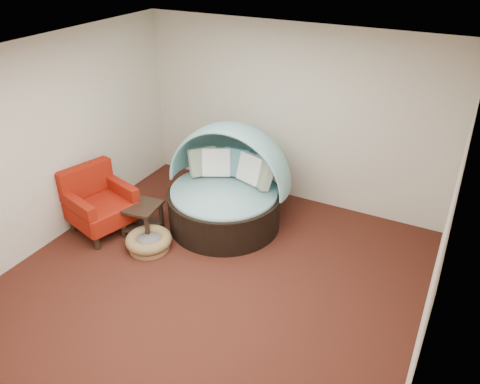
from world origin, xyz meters
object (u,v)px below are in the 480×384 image
at_px(red_armchair, 99,203).
at_px(canopy_daybed, 227,180).
at_px(pet_basket, 149,241).
at_px(side_table, 142,215).

bearing_deg(red_armchair, canopy_daybed, 49.73).
distance_m(canopy_daybed, pet_basket, 1.43).
relative_size(canopy_daybed, red_armchair, 1.85).
relative_size(pet_basket, red_armchair, 0.75).
height_order(canopy_daybed, pet_basket, canopy_daybed).
height_order(pet_basket, side_table, side_table).
bearing_deg(side_table, canopy_daybed, 42.60).
xyz_separation_m(canopy_daybed, red_armchair, (-1.56, -1.05, -0.27)).
xyz_separation_m(red_armchair, side_table, (0.62, 0.18, -0.14)).
bearing_deg(side_table, red_armchair, -163.56).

